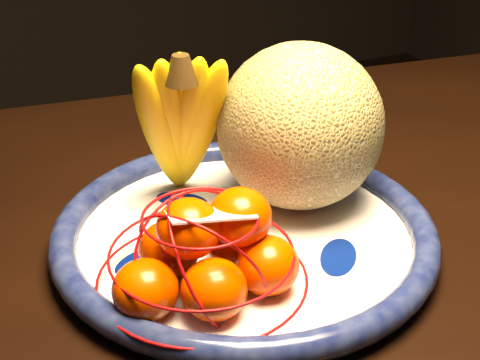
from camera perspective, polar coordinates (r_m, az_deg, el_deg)
name	(u,v)px	position (r m, az deg, el deg)	size (l,w,h in m)	color
dining_table	(149,360)	(0.72, -7.09, -13.68)	(1.67, 1.13, 0.78)	black
fruit_bowl	(244,235)	(0.71, 0.34, -4.25)	(0.37, 0.37, 0.03)	white
cantaloupe	(300,126)	(0.74, 4.69, 4.19)	(0.17, 0.17, 0.17)	olive
banana_bunch	(180,119)	(0.73, -4.70, 4.73)	(0.12, 0.12, 0.18)	#E3BD04
mandarin_bag	(207,255)	(0.62, -2.54, -5.85)	(0.22, 0.22, 0.11)	#F03D00
price_tag	(211,215)	(0.59, -2.24, -2.69)	(0.07, 0.03, 0.00)	white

